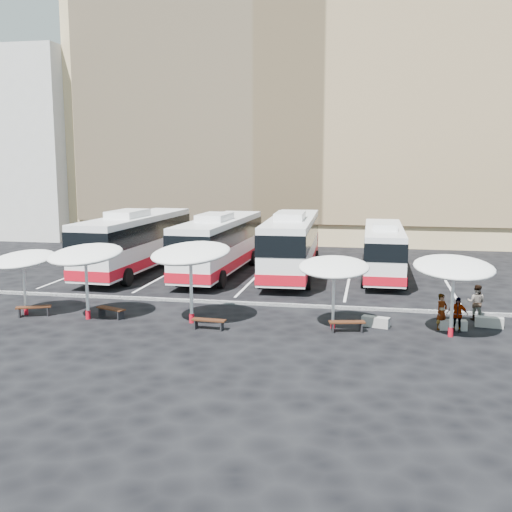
% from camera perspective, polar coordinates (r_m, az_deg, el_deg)
% --- Properties ---
extents(ground, '(120.00, 120.00, 0.00)m').
position_cam_1_polar(ground, '(31.24, -2.85, -4.78)').
color(ground, black).
rests_on(ground, ground).
extents(sandstone_building, '(42.00, 18.25, 29.60)m').
position_cam_1_polar(sandstone_building, '(61.99, 4.27, 13.75)').
color(sandstone_building, tan).
rests_on(sandstone_building, ground).
extents(apartment_block, '(14.00, 14.00, 18.00)m').
position_cam_1_polar(apartment_block, '(67.45, -20.92, 9.72)').
color(apartment_block, beige).
rests_on(apartment_block, ground).
extents(curb_divider, '(34.00, 0.25, 0.15)m').
position_cam_1_polar(curb_divider, '(31.70, -2.64, -4.44)').
color(curb_divider, black).
rests_on(curb_divider, ground).
extents(bay_lines, '(24.15, 12.00, 0.01)m').
position_cam_1_polar(bay_lines, '(38.88, -0.05, -2.03)').
color(bay_lines, white).
rests_on(bay_lines, ground).
extents(bus_0, '(3.59, 13.65, 4.30)m').
position_cam_1_polar(bus_0, '(41.14, -11.36, 1.49)').
color(bus_0, white).
rests_on(bus_0, ground).
extents(bus_1, '(3.40, 13.13, 4.14)m').
position_cam_1_polar(bus_1, '(39.71, -3.47, 1.27)').
color(bus_1, white).
rests_on(bus_1, ground).
extents(bus_2, '(3.51, 13.52, 4.26)m').
position_cam_1_polar(bus_2, '(39.35, 3.40, 1.29)').
color(bus_2, white).
rests_on(bus_2, ground).
extents(bus_3, '(2.71, 11.46, 3.63)m').
position_cam_1_polar(bus_3, '(39.61, 12.05, 0.70)').
color(bus_3, white).
rests_on(bus_3, ground).
extents(sunshade_0, '(3.90, 3.92, 3.22)m').
position_cam_1_polar(sunshade_0, '(31.04, -21.31, -0.32)').
color(sunshade_0, white).
rests_on(sunshade_0, ground).
extents(sunshade_1, '(4.34, 4.37, 3.65)m').
position_cam_1_polar(sunshade_1, '(29.18, -15.94, 0.11)').
color(sunshade_1, white).
rests_on(sunshade_1, ground).
extents(sunshade_2, '(4.80, 4.82, 3.84)m').
position_cam_1_polar(sunshade_2, '(27.52, -6.25, 0.24)').
color(sunshade_2, white).
rests_on(sunshade_2, ground).
extents(sunshade_3, '(3.20, 3.24, 3.29)m').
position_cam_1_polar(sunshade_3, '(26.72, 7.44, -1.07)').
color(sunshade_3, white).
rests_on(sunshade_3, ground).
extents(sunshade_4, '(4.00, 4.03, 3.53)m').
position_cam_1_polar(sunshade_4, '(26.53, 18.33, -1.07)').
color(sunshade_4, white).
rests_on(sunshade_4, ground).
extents(wood_bench_0, '(1.66, 1.06, 0.50)m').
position_cam_1_polar(wood_bench_0, '(31.00, -20.42, -4.72)').
color(wood_bench_0, black).
rests_on(wood_bench_0, ground).
extents(wood_bench_1, '(1.62, 0.95, 0.48)m').
position_cam_1_polar(wood_bench_1, '(29.64, -13.64, -5.04)').
color(wood_bench_1, black).
rests_on(wood_bench_1, ground).
extents(wood_bench_2, '(1.56, 0.50, 0.47)m').
position_cam_1_polar(wood_bench_2, '(26.91, -4.52, -6.26)').
color(wood_bench_2, black).
rests_on(wood_bench_2, ground).
extents(wood_bench_3, '(1.63, 0.75, 0.48)m').
position_cam_1_polar(wood_bench_3, '(26.75, 8.65, -6.41)').
color(wood_bench_3, black).
rests_on(wood_bench_3, ground).
extents(conc_bench_0, '(1.30, 0.75, 0.46)m').
position_cam_1_polar(conc_bench_0, '(27.84, 11.33, -6.17)').
color(conc_bench_0, gray).
rests_on(conc_bench_0, ground).
extents(conc_bench_1, '(1.21, 0.49, 0.44)m').
position_cam_1_polar(conc_bench_1, '(28.22, 18.25, -6.26)').
color(conc_bench_1, gray).
rests_on(conc_bench_1, ground).
extents(conc_bench_2, '(1.27, 0.58, 0.46)m').
position_cam_1_polar(conc_bench_2, '(29.24, 21.33, -5.89)').
color(conc_bench_2, gray).
rests_on(conc_bench_2, ground).
extents(passenger_0, '(0.70, 0.69, 1.63)m').
position_cam_1_polar(passenger_0, '(27.97, 17.28, -5.10)').
color(passenger_0, black).
rests_on(passenger_0, ground).
extents(passenger_1, '(0.98, 0.85, 1.70)m').
position_cam_1_polar(passenger_1, '(30.13, 20.26, -4.18)').
color(passenger_1, black).
rests_on(passenger_1, ground).
extents(passenger_2, '(0.95, 0.50, 1.55)m').
position_cam_1_polar(passenger_2, '(27.88, 18.61, -5.30)').
color(passenger_2, black).
rests_on(passenger_2, ground).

